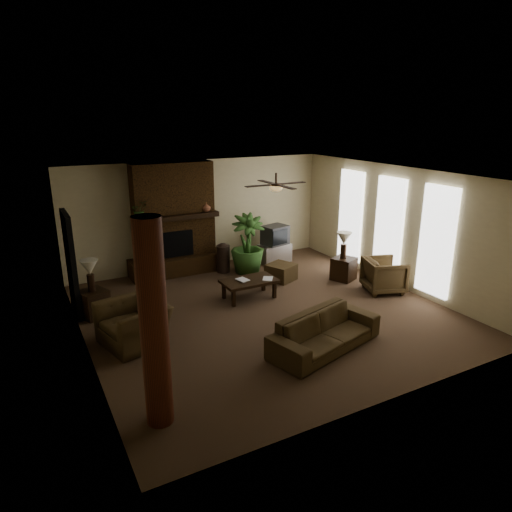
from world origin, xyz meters
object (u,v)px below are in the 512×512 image
log_column (154,326)px  side_table_left (93,304)px  tv_stand (274,253)px  lamp_right (344,240)px  side_table_right (344,269)px  sofa (325,326)px  armchair_right (384,274)px  floor_vase (223,256)px  armchair_left (133,317)px  ottoman (281,272)px  coffee_table (249,282)px  lamp_left (90,270)px  floor_plant (248,257)px

log_column → side_table_left: 4.01m
tv_stand → lamp_right: size_ratio=1.31×
log_column → lamp_right: 6.42m
side_table_right → side_table_left: bearing=173.4°
sofa → armchair_right: size_ratio=2.52×
floor_vase → armchair_left: bearing=-137.2°
log_column → ottoman: 5.85m
armchair_right → side_table_right: (-0.31, 1.06, -0.15)m
coffee_table → lamp_left: (-3.20, 0.62, 0.63)m
sofa → floor_plant: bearing=66.4°
sofa → floor_plant: floor_plant is taller
side_table_left → floor_plant: bearing=12.8°
floor_plant → lamp_left: bearing=-167.0°
side_table_right → armchair_left: bearing=-171.1°
ottoman → tv_stand: (0.59, 1.33, 0.05)m
log_column → coffee_table: bearing=47.0°
tv_stand → lamp_right: bearing=-73.3°
armchair_left → coffee_table: armchair_left is taller
ottoman → lamp_right: bearing=-26.9°
lamp_left → lamp_right: size_ratio=1.00×
side_table_left → log_column: bearing=-87.0°
coffee_table → floor_plant: bearing=64.0°
ottoman → side_table_left: side_table_left is taller
tv_stand → floor_plant: (-1.06, -0.45, 0.17)m
sofa → log_column: bearing=175.6°
log_column → sofa: 3.32m
armchair_right → coffee_table: armchair_right is taller
floor_plant → armchair_left: bearing=-145.5°
log_column → side_table_right: size_ratio=5.09×
sofa → lamp_left: lamp_left is taller
tv_stand → side_table_left: 5.19m
floor_plant → armchair_right: bearing=-50.6°
floor_vase → side_table_left: bearing=-160.0°
sofa → tv_stand: 4.92m
side_table_right → armchair_right: bearing=-73.5°
armchair_left → tv_stand: 5.40m
side_table_right → tv_stand: bearing=111.2°
armchair_left → tv_stand: (4.57, 2.87, -0.25)m
sofa → tv_stand: bearing=54.9°
armchair_left → ottoman: size_ratio=1.91×
armchair_right → tv_stand: armchair_right is taller
coffee_table → tv_stand: bearing=47.7°
sofa → side_table_left: sofa is taller
tv_stand → floor_plant: bearing=-160.8°
tv_stand → floor_plant: 1.17m
floor_plant → log_column: bearing=-128.3°
floor_plant → side_table_right: 2.43m
tv_stand → sofa: bearing=-114.0°
floor_vase → side_table_left: 3.65m
floor_plant → floor_vase: bearing=146.1°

